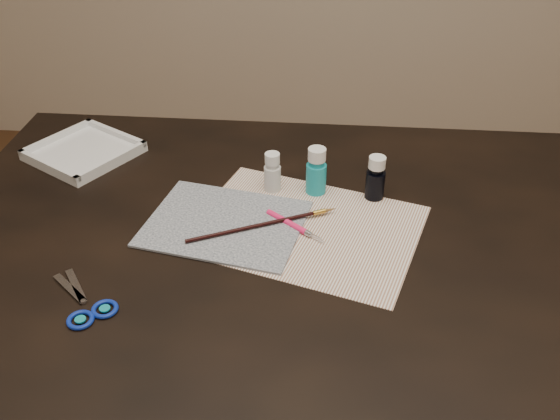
# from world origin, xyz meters

# --- Properties ---
(table) EXTENTS (1.30, 0.90, 0.75)m
(table) POSITION_xyz_m (0.00, 0.00, 0.38)
(table) COLOR black
(table) RESTS_ON ground
(paper) EXTENTS (0.48, 0.42, 0.00)m
(paper) POSITION_xyz_m (0.04, 0.02, 0.75)
(paper) COLOR white
(paper) RESTS_ON table
(canvas) EXTENTS (0.32, 0.28, 0.00)m
(canvas) POSITION_xyz_m (-0.10, 0.01, 0.75)
(canvas) COLOR black
(canvas) RESTS_ON paper
(paint_bottle_white) EXTENTS (0.04, 0.04, 0.08)m
(paint_bottle_white) POSITION_xyz_m (-0.03, 0.14, 0.79)
(paint_bottle_white) COLOR silver
(paint_bottle_white) RESTS_ON table
(paint_bottle_cyan) EXTENTS (0.04, 0.04, 0.10)m
(paint_bottle_cyan) POSITION_xyz_m (0.06, 0.14, 0.80)
(paint_bottle_cyan) COLOR #189DAD
(paint_bottle_cyan) RESTS_ON table
(paint_bottle_navy) EXTENTS (0.04, 0.04, 0.09)m
(paint_bottle_navy) POSITION_xyz_m (0.18, 0.13, 0.80)
(paint_bottle_navy) COLOR black
(paint_bottle_navy) RESTS_ON table
(paintbrush) EXTENTS (0.27, 0.14, 0.01)m
(paintbrush) POSITION_xyz_m (-0.03, 0.01, 0.76)
(paintbrush) COLOR black
(paintbrush) RESTS_ON canvas
(craft_knife) EXTENTS (0.12, 0.10, 0.01)m
(craft_knife) POSITION_xyz_m (0.03, 0.01, 0.76)
(craft_knife) COLOR #FF1F65
(craft_knife) RESTS_ON paper
(scissors) EXTENTS (0.18, 0.17, 0.01)m
(scissors) POSITION_xyz_m (-0.31, -0.21, 0.75)
(scissors) COLOR silver
(scissors) RESTS_ON table
(palette_tray) EXTENTS (0.27, 0.27, 0.02)m
(palette_tray) POSITION_xyz_m (-0.46, 0.25, 0.76)
(palette_tray) COLOR white
(palette_tray) RESTS_ON table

